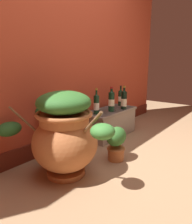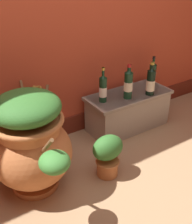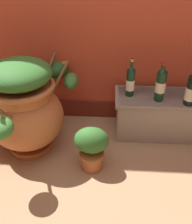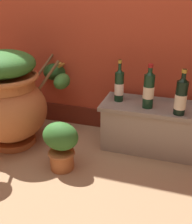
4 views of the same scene
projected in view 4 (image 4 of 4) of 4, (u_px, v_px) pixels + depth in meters
ground_plane at (29, 207)px, 1.54m from camera, size 7.00×7.00×0.00m
terracotta_urn at (10, 98)px, 2.05m from camera, size 0.78×1.11×0.76m
stone_ledge at (155, 125)px, 2.05m from camera, size 0.83×0.37×0.36m
wine_bottle_left at (119, 85)px, 2.02m from camera, size 0.07×0.07×0.32m
wine_bottle_middle at (181, 96)px, 1.79m from camera, size 0.08×0.08×0.32m
wine_bottle_back at (149, 89)px, 1.89m from camera, size 0.08×0.08×0.32m
potted_shrub at (61, 144)px, 1.80m from camera, size 0.25×0.19×0.35m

